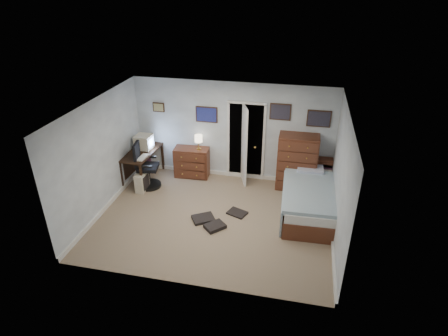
% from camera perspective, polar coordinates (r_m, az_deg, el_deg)
% --- Properties ---
extents(floor, '(5.00, 4.00, 0.02)m').
position_cam_1_polar(floor, '(8.25, -1.51, -7.70)').
color(floor, gray).
rests_on(floor, ground).
extents(computer_desk, '(0.69, 1.38, 0.78)m').
position_cam_1_polar(computer_desk, '(9.75, -12.85, 1.60)').
color(computer_desk, black).
rests_on(computer_desk, floor).
extents(crt_monitor, '(0.42, 0.39, 0.37)m').
position_cam_1_polar(crt_monitor, '(9.67, -12.11, 3.89)').
color(crt_monitor, beige).
rests_on(crt_monitor, computer_desk).
extents(keyboard, '(0.18, 0.42, 0.02)m').
position_cam_1_polar(keyboard, '(9.27, -12.32, 1.58)').
color(keyboard, beige).
rests_on(keyboard, computer_desk).
extents(pc_tower, '(0.23, 0.45, 0.47)m').
position_cam_1_polar(pc_tower, '(9.35, -12.34, -2.02)').
color(pc_tower, beige).
rests_on(pc_tower, floor).
extents(office_chair, '(0.66, 0.66, 1.17)m').
position_cam_1_polar(office_chair, '(9.39, -11.85, -0.31)').
color(office_chair, black).
rests_on(office_chair, floor).
extents(media_stack, '(0.15, 0.15, 0.74)m').
position_cam_1_polar(media_stack, '(10.36, -11.48, 1.96)').
color(media_stack, maroon).
rests_on(media_stack, floor).
extents(low_dresser, '(0.91, 0.49, 0.78)m').
position_cam_1_polar(low_dresser, '(9.75, -4.91, 0.89)').
color(low_dresser, '#562B1B').
rests_on(low_dresser, floor).
extents(table_lamp, '(0.21, 0.21, 0.38)m').
position_cam_1_polar(table_lamp, '(9.42, -3.90, 4.43)').
color(table_lamp, gold).
rests_on(table_lamp, low_dresser).
extents(doorway, '(0.96, 1.12, 2.05)m').
position_cam_1_polar(doorway, '(9.66, 3.61, 4.66)').
color(doorway, black).
rests_on(doorway, floor).
extents(tall_dresser, '(0.94, 0.55, 1.39)m').
position_cam_1_polar(tall_dresser, '(9.22, 11.07, 0.91)').
color(tall_dresser, '#562B1B').
rests_on(tall_dresser, floor).
extents(headboard_bookcase, '(0.89, 0.25, 0.79)m').
position_cam_1_polar(headboard_bookcase, '(9.47, 15.09, -0.68)').
color(headboard_bookcase, '#562B1B').
rests_on(headboard_bookcase, floor).
extents(bed, '(1.23, 2.20, 0.71)m').
position_cam_1_polar(bed, '(8.45, 12.79, -4.71)').
color(bed, '#562B1B').
rests_on(bed, floor).
extents(wall_posters, '(4.38, 0.04, 0.60)m').
position_cam_1_polar(wall_posters, '(9.09, 4.85, 8.16)').
color(wall_posters, '#331E11').
rests_on(wall_posters, floor).
extents(floor_clutter, '(1.21, 1.08, 0.08)m').
position_cam_1_polar(floor_clutter, '(8.11, -1.40, -7.98)').
color(floor_clutter, black).
rests_on(floor_clutter, floor).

